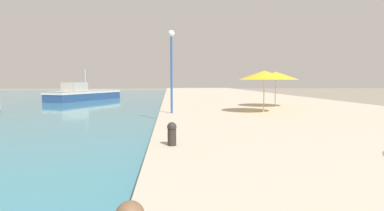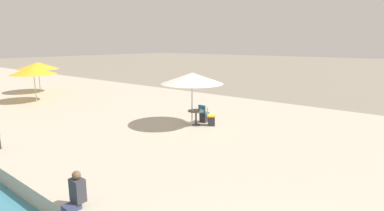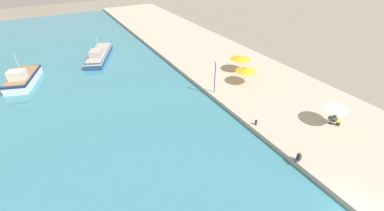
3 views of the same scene
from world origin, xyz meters
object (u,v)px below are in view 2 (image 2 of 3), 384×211
object	(u,v)px
cafe_umbrella_white	(33,71)
cafe_table	(196,115)
person_at_quay	(76,192)
cafe_umbrella_striped	(38,66)
cafe_umbrella_pink	(192,78)
cafe_chair_left	(211,119)
cafe_chair_right	(204,116)

from	to	relation	value
cafe_umbrella_white	cafe_table	distance (m)	12.62
person_at_quay	cafe_table	bearing A→B (deg)	16.65
cafe_umbrella_white	cafe_umbrella_striped	size ratio (longest dim) A/B	0.93
cafe_umbrella_pink	cafe_umbrella_white	world-z (taller)	cafe_umbrella_pink
cafe_umbrella_striped	person_at_quay	size ratio (longest dim) A/B	3.31
person_at_quay	cafe_umbrella_white	bearing A→B (deg)	68.69
cafe_umbrella_white	cafe_chair_left	world-z (taller)	cafe_umbrella_white
cafe_umbrella_pink	person_at_quay	xyz separation A→B (m)	(-7.59, -2.44, -1.91)
cafe_umbrella_striped	cafe_chair_left	size ratio (longest dim) A/B	3.46
cafe_umbrella_pink	cafe_table	world-z (taller)	cafe_umbrella_pink
cafe_table	cafe_chair_right	size ratio (longest dim) A/B	0.88
cafe_umbrella_white	cafe_chair_left	bearing A→B (deg)	-79.31
cafe_umbrella_white	cafe_umbrella_striped	distance (m)	4.28
cafe_umbrella_white	cafe_umbrella_striped	bearing A→B (deg)	61.65
cafe_umbrella_white	cafe_umbrella_striped	xyz separation A→B (m)	(2.03, 3.77, 0.04)
cafe_umbrella_pink	person_at_quay	distance (m)	8.19
cafe_umbrella_striped	cafe_umbrella_pink	bearing A→B (deg)	-90.61
cafe_umbrella_pink	cafe_chair_right	xyz separation A→B (m)	(0.88, -0.06, -2.00)
cafe_umbrella_pink	cafe_table	size ratio (longest dim) A/B	3.73
cafe_chair_left	cafe_chair_right	distance (m)	0.72
cafe_umbrella_white	person_at_quay	size ratio (longest dim) A/B	3.09
cafe_umbrella_pink	cafe_chair_right	distance (m)	2.18
cafe_umbrella_striped	cafe_table	world-z (taller)	cafe_umbrella_striped
cafe_chair_right	cafe_chair_left	bearing A→B (deg)	-29.70
person_at_quay	cafe_umbrella_striped	bearing A→B (deg)	67.19
cafe_table	cafe_umbrella_white	bearing A→B (deg)	99.30
cafe_umbrella_white	cafe_chair_left	distance (m)	13.29
cafe_chair_left	person_at_quay	distance (m)	8.35
cafe_umbrella_striped	cafe_chair_left	xyz separation A→B (m)	(0.41, -16.71, -1.83)
cafe_umbrella_white	cafe_chair_right	size ratio (longest dim) A/B	3.23
cafe_table	person_at_quay	world-z (taller)	person_at_quay
cafe_umbrella_white	person_at_quay	xyz separation A→B (m)	(-5.72, -14.67, -1.71)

